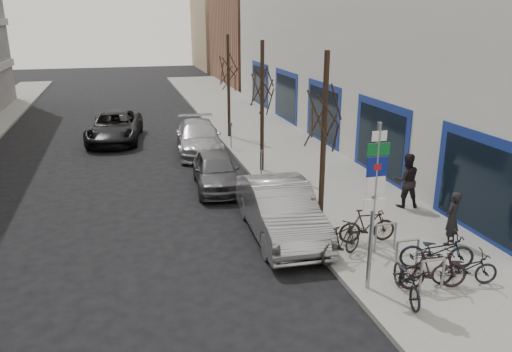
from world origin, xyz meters
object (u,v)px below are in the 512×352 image
bike_near_right (433,269)px  bike_far_inner (367,225)px  bike_mid_inner (342,242)px  highway_sign_pole (374,198)px  parked_car_back (199,137)px  bike_mid_curb (437,248)px  pedestrian_far (406,180)px  meter_back (231,133)px  tree_far (228,62)px  parked_car_front (280,210)px  meter_mid (261,163)px  parked_car_mid (216,171)px  bike_far_curb (465,266)px  meter_front (313,214)px  lane_car (115,127)px  bike_rack (407,251)px  bike_near_left (408,277)px  tree_mid (262,76)px  tree_near (325,101)px  pedestrian_near (452,218)px

bike_near_right → bike_far_inner: 2.80m
bike_mid_inner → highway_sign_pole: bearing=150.0°
bike_near_right → parked_car_back: parked_car_back is taller
bike_mid_curb → pedestrian_far: bearing=-3.8°
pedestrian_far → highway_sign_pole: bearing=63.9°
parked_car_back → highway_sign_pole: bearing=-77.5°
meter_back → tree_far: bearing=79.8°
parked_car_front → meter_mid: bearing=83.0°
parked_car_mid → meter_mid: bearing=0.3°
meter_back → bike_far_curb: size_ratio=0.78×
bike_mid_curb → parked_car_back: size_ratio=0.37×
meter_front → lane_car: size_ratio=0.23×
bike_rack → tree_far: bearing=94.3°
highway_sign_pole → bike_near_left: 2.00m
parked_car_back → parked_car_mid: bearing=-86.9°
bike_mid_curb → parked_car_front: (-3.16, 3.31, 0.11)m
bike_mid_curb → parked_car_back: (-4.00, 13.68, 0.02)m
tree_far → parked_car_mid: bearing=-105.8°
meter_back → bike_near_right: 14.54m
bike_near_left → highway_sign_pole: bearing=149.2°
tree_mid → bike_mid_inner: size_ratio=3.23×
pedestrian_far → meter_mid: bearing=-31.5°
highway_sign_pole → tree_near: 3.88m
meter_back → bike_near_left: (0.91, -14.62, -0.24)m
meter_front → parked_car_front: 1.06m
meter_back → meter_front: bearing=-90.0°
bike_far_inner → bike_rack: bearing=-168.2°
bike_near_left → pedestrian_near: size_ratio=1.09×
bike_rack → meter_mid: (-1.65, 7.90, 0.26)m
parked_car_mid → meter_back: bearing=75.9°
parked_car_mid → tree_mid: bearing=36.0°
tree_far → bike_far_inner: tree_far is taller
meter_back → parked_car_front: bearing=-94.2°
bike_far_curb → parked_car_mid: (-4.37, 9.06, 0.06)m
tree_mid → tree_far: same height
bike_far_inner → lane_car: lane_car is taller
meter_front → bike_near_left: (0.91, -3.62, -0.24)m
lane_car → pedestrian_far: bearing=-46.8°
bike_far_inner → pedestrian_near: 2.37m
tree_mid → tree_near: bearing=-90.0°
bike_far_curb → bike_mid_curb: bearing=24.4°
meter_back → pedestrian_far: bearing=-67.0°
bike_rack → parked_car_mid: 8.72m
bike_mid_curb → meter_front: bearing=60.2°
meter_front → bike_far_inner: meter_front is taller
bike_rack → tree_near: (-1.20, 2.90, 3.44)m
meter_mid → parked_car_back: size_ratio=0.25×
tree_near → parked_car_front: tree_near is taller
bike_near_left → parked_car_front: 4.67m
tree_mid → pedestrian_far: (3.54, -5.41, -3.00)m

